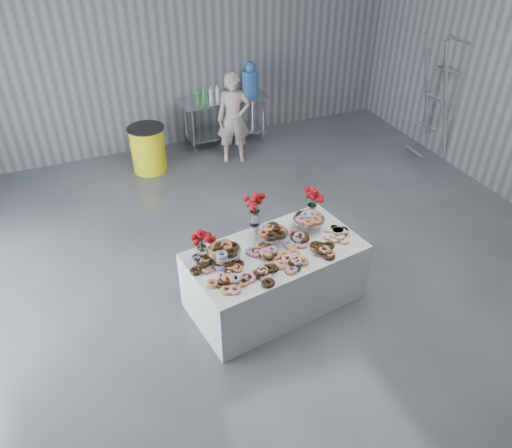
{
  "coord_description": "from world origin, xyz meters",
  "views": [
    {
      "loc": [
        -2.04,
        -3.79,
        4.12
      ],
      "look_at": [
        -0.29,
        0.34,
        0.93
      ],
      "focal_mm": 35.0,
      "sensor_mm": 36.0,
      "label": 1
    }
  ],
  "objects": [
    {
      "name": "drink_bottles",
      "position": [
        0.37,
        4.0,
        1.04
      ],
      "size": [
        0.54,
        0.08,
        0.27
      ],
      "primitive_type": null,
      "color": "#268C33",
      "rests_on": "prep_table"
    },
    {
      "name": "trash_barrel",
      "position": [
        -0.79,
        3.69,
        0.38
      ],
      "size": [
        0.6,
        0.6,
        0.77
      ],
      "rotation": [
        0.0,
        0.0,
        0.43
      ],
      "color": "yellow",
      "rests_on": "ground"
    },
    {
      "name": "cake_stand_right",
      "position": [
        0.33,
        0.27,
        0.89
      ],
      "size": [
        0.36,
        0.36,
        0.17
      ],
      "color": "silver",
      "rests_on": "display_table"
    },
    {
      "name": "room_walls",
      "position": [
        -0.27,
        0.07,
        2.64
      ],
      "size": [
        8.04,
        9.04,
        4.02
      ],
      "color": "slate",
      "rests_on": "ground"
    },
    {
      "name": "display_table",
      "position": [
        -0.19,
        0.04,
        0.38
      ],
      "size": [
        2.03,
        1.27,
        0.75
      ],
      "primitive_type": "cube",
      "rotation": [
        0.0,
        0.0,
        0.15
      ],
      "color": "silver",
      "rests_on": "ground"
    },
    {
      "name": "cake_stand_left",
      "position": [
        -0.75,
        0.1,
        0.89
      ],
      "size": [
        0.36,
        0.36,
        0.17
      ],
      "color": "silver",
      "rests_on": "display_table"
    },
    {
      "name": "bouquet_center",
      "position": [
        -0.29,
        0.37,
        1.13
      ],
      "size": [
        0.26,
        0.26,
        0.57
      ],
      "color": "silver",
      "rests_on": "display_table"
    },
    {
      "name": "person",
      "position": [
        0.64,
        3.48,
        0.76
      ],
      "size": [
        0.63,
        0.51,
        1.52
      ],
      "primitive_type": "imported",
      "rotation": [
        0.0,
        0.0,
        -0.29
      ],
      "color": "#CC8C93",
      "rests_on": "ground"
    },
    {
      "name": "danish_pile",
      "position": [
        0.58,
        -0.0,
        0.81
      ],
      "size": [
        0.48,
        0.48,
        0.11
      ],
      "primitive_type": null,
      "color": "white",
      "rests_on": "display_table"
    },
    {
      "name": "bouquet_left",
      "position": [
        -0.97,
        0.17,
        1.05
      ],
      "size": [
        0.26,
        0.26,
        0.42
      ],
      "color": "white",
      "rests_on": "display_table"
    },
    {
      "name": "bouquet_right",
      "position": [
        0.46,
        0.44,
        1.05
      ],
      "size": [
        0.26,
        0.26,
        0.42
      ],
      "color": "white",
      "rests_on": "display_table"
    },
    {
      "name": "stepladder",
      "position": [
        3.75,
        2.3,
        1.05
      ],
      "size": [
        0.74,
        0.52,
        2.09
      ],
      "primitive_type": null,
      "rotation": [
        0.0,
        -0.25,
        0.0
      ],
      "color": "silver",
      "rests_on": "ground"
    },
    {
      "name": "prep_table",
      "position": [
        0.69,
        4.1,
        0.62
      ],
      "size": [
        1.5,
        0.6,
        0.9
      ],
      "color": "silver",
      "rests_on": "ground"
    },
    {
      "name": "ground",
      "position": [
        0.0,
        0.0,
        0.0
      ],
      "size": [
        9.0,
        9.0,
        0.0
      ],
      "primitive_type": "plane",
      "color": "#3C3F44",
      "rests_on": "ground"
    },
    {
      "name": "water_jug",
      "position": [
        1.19,
        4.1,
        1.15
      ],
      "size": [
        0.28,
        0.28,
        0.55
      ],
      "color": "#3E7CD6",
      "rests_on": "prep_table"
    },
    {
      "name": "donut_mounds",
      "position": [
        -0.19,
        -0.01,
        0.8
      ],
      "size": [
        1.9,
        1.06,
        0.09
      ],
      "primitive_type": null,
      "rotation": [
        0.0,
        0.0,
        0.15
      ],
      "color": "#DC8E50",
      "rests_on": "display_table"
    },
    {
      "name": "cake_stand_mid",
      "position": [
        -0.16,
        0.19,
        0.89
      ],
      "size": [
        0.36,
        0.36,
        0.17
      ],
      "color": "silver",
      "rests_on": "display_table"
    }
  ]
}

